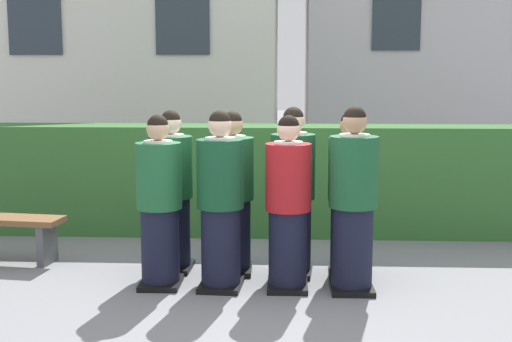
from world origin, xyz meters
TOP-DOWN VIEW (x-y plane):
  - ground_plane at (0.00, 0.00)m, footprint 60.00×60.00m
  - student_front_row_0 at (-0.87, 0.02)m, footprint 0.41×0.46m
  - student_front_row_1 at (-0.31, -0.01)m, footprint 0.42×0.53m
  - student_in_red_blazer at (0.30, -0.00)m, footprint 0.41×0.45m
  - student_front_row_3 at (0.88, -0.02)m, footprint 0.43×0.52m
  - student_rear_row_0 at (-0.85, 0.55)m, footprint 0.42×0.51m
  - student_rear_row_1 at (-0.24, 0.50)m, footprint 0.41×0.46m
  - student_rear_row_2 at (0.35, 0.46)m, footprint 0.43×0.53m
  - student_rear_row_3 at (0.89, 0.48)m, footprint 0.42×0.47m
  - hedge at (0.00, 2.19)m, footprint 7.10×0.70m
  - school_building_main at (-2.70, 7.27)m, footprint 5.86×4.06m
  - school_building_annex at (3.65, 8.98)m, footprint 6.30×4.15m

SIDE VIEW (x-z plane):
  - ground_plane at x=0.00m, z-range 0.00..0.00m
  - hedge at x=0.00m, z-range 0.00..1.33m
  - student_in_red_blazer at x=0.30m, z-range -0.04..1.55m
  - student_front_row_0 at x=-0.87m, z-range -0.04..1.55m
  - student_rear_row_1 at x=-0.24m, z-range -0.04..1.56m
  - student_rear_row_3 at x=0.89m, z-range -0.04..1.56m
  - student_rear_row_0 at x=-0.85m, z-range -0.04..1.56m
  - student_front_row_1 at x=-0.31m, z-range -0.04..1.59m
  - student_rear_row_2 at x=0.35m, z-range -0.04..1.60m
  - student_front_row_3 at x=0.88m, z-range -0.04..1.63m
  - school_building_main at x=-2.70m, z-range 0.08..6.27m
  - school_building_annex at x=3.65m, z-range 0.08..6.59m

